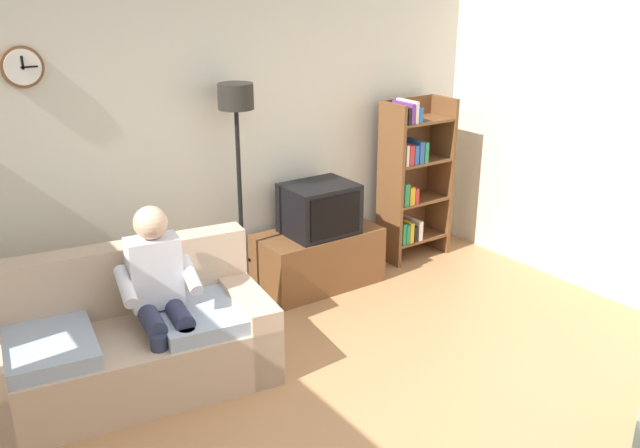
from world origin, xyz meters
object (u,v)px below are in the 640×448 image
object	(u,v)px
tv_stand	(318,258)
bookshelf	(410,178)
floor_lamp	(237,134)
couch	(126,344)
person_on_couch	(159,289)
tv	(319,209)

from	to	relation	value
tv_stand	bookshelf	xyz separation A→B (m)	(1.12, 0.07, 0.54)
tv_stand	floor_lamp	distance (m)	1.39
couch	person_on_couch	size ratio (longest dim) A/B	1.62
couch	tv_stand	world-z (taller)	couch
person_on_couch	couch	bearing A→B (deg)	154.38
floor_lamp	person_on_couch	xyz separation A→B (m)	(-1.03, -0.81, -0.75)
tv	floor_lamp	bearing A→B (deg)	170.01
floor_lamp	person_on_couch	distance (m)	1.51
bookshelf	floor_lamp	xyz separation A→B (m)	(-1.83, 0.03, 0.65)
couch	floor_lamp	xyz separation A→B (m)	(1.26, 0.70, 1.14)
couch	tv_stand	bearing A→B (deg)	16.97
tv	person_on_couch	world-z (taller)	person_on_couch
floor_lamp	person_on_couch	size ratio (longest dim) A/B	1.49
couch	tv	distance (m)	2.09
bookshelf	tv_stand	bearing A→B (deg)	-176.41
tv	floor_lamp	world-z (taller)	floor_lamp
couch	bookshelf	world-z (taller)	bookshelf
bookshelf	person_on_couch	world-z (taller)	bookshelf
tv	person_on_couch	bearing A→B (deg)	-158.49
bookshelf	floor_lamp	size ratio (longest dim) A/B	0.85
tv	bookshelf	size ratio (longest dim) A/B	0.38
tv	bookshelf	bearing A→B (deg)	4.83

